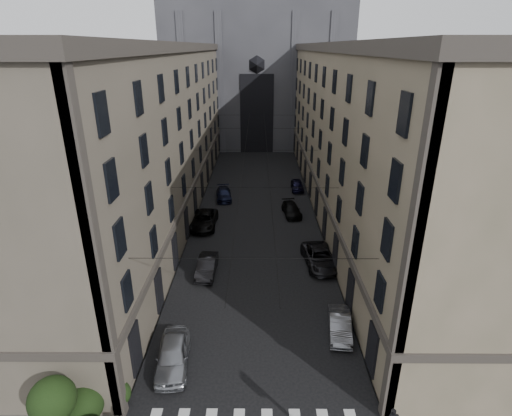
{
  "coord_description": "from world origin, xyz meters",
  "views": [
    {
      "loc": [
        0.24,
        -9.54,
        18.48
      ],
      "look_at": [
        0.12,
        13.41,
        9.15
      ],
      "focal_mm": 28.0,
      "sensor_mm": 36.0,
      "label": 1
    }
  ],
  "objects_px": {
    "car_left_midnear": "(207,266)",
    "car_left_near": "(173,355)",
    "car_left_far": "(224,194)",
    "car_right_far": "(297,185)",
    "car_right_midfar": "(292,210)",
    "car_right_near": "(340,325)",
    "gothic_tower": "(257,50)",
    "car_right_midnear": "(320,257)",
    "car_left_midfar": "(204,220)"
  },
  "relations": [
    {
      "from": "car_left_midnear",
      "to": "car_left_near",
      "type": "bearing_deg",
      "value": -92.69
    },
    {
      "from": "car_left_near",
      "to": "car_left_midnear",
      "type": "xyz_separation_m",
      "value": [
        0.79,
        10.89,
        -0.1
      ]
    },
    {
      "from": "car_left_near",
      "to": "car_left_far",
      "type": "height_order",
      "value": "car_left_near"
    },
    {
      "from": "car_left_midnear",
      "to": "car_right_far",
      "type": "bearing_deg",
      "value": 67.3
    },
    {
      "from": "car_left_near",
      "to": "car_right_midfar",
      "type": "bearing_deg",
      "value": 64.35
    },
    {
      "from": "car_right_near",
      "to": "car_right_midfar",
      "type": "relative_size",
      "value": 0.92
    },
    {
      "from": "car_right_near",
      "to": "car_right_far",
      "type": "relative_size",
      "value": 1.03
    },
    {
      "from": "car_left_far",
      "to": "car_left_near",
      "type": "bearing_deg",
      "value": -98.65
    },
    {
      "from": "gothic_tower",
      "to": "car_right_far",
      "type": "bearing_deg",
      "value": -80.08
    },
    {
      "from": "gothic_tower",
      "to": "car_left_near",
      "type": "xyz_separation_m",
      "value": [
        -4.99,
        -65.17,
        -16.97
      ]
    },
    {
      "from": "car_left_midnear",
      "to": "car_left_far",
      "type": "xyz_separation_m",
      "value": [
        0.0,
        18.35,
        -0.05
      ]
    },
    {
      "from": "car_left_near",
      "to": "car_left_midnear",
      "type": "height_order",
      "value": "car_left_near"
    },
    {
      "from": "car_right_midnear",
      "to": "car_right_midfar",
      "type": "relative_size",
      "value": 1.25
    },
    {
      "from": "car_left_midnear",
      "to": "car_right_midfar",
      "type": "relative_size",
      "value": 0.97
    },
    {
      "from": "car_left_near",
      "to": "car_right_far",
      "type": "bearing_deg",
      "value": 67.3
    },
    {
      "from": "car_left_near",
      "to": "car_left_midfar",
      "type": "height_order",
      "value": "car_left_near"
    },
    {
      "from": "car_right_far",
      "to": "gothic_tower",
      "type": "bearing_deg",
      "value": 99.83
    },
    {
      "from": "gothic_tower",
      "to": "car_right_far",
      "type": "xyz_separation_m",
      "value": [
        5.65,
        -32.33,
        -17.11
      ]
    },
    {
      "from": "car_left_near",
      "to": "car_left_midfar",
      "type": "bearing_deg",
      "value": 87.13
    },
    {
      "from": "car_left_midfar",
      "to": "car_left_midnear",
      "type": "bearing_deg",
      "value": -80.6
    },
    {
      "from": "gothic_tower",
      "to": "car_left_far",
      "type": "bearing_deg",
      "value": -96.67
    },
    {
      "from": "gothic_tower",
      "to": "car_right_near",
      "type": "relative_size",
      "value": 13.97
    },
    {
      "from": "car_right_near",
      "to": "car_right_far",
      "type": "xyz_separation_m",
      "value": [
        -0.24,
        29.74,
        0.0
      ]
    },
    {
      "from": "car_right_near",
      "to": "car_right_midnear",
      "type": "bearing_deg",
      "value": 96.83
    },
    {
      "from": "car_right_near",
      "to": "gothic_tower",
      "type": "bearing_deg",
      "value": 101.92
    },
    {
      "from": "car_right_midfar",
      "to": "car_right_far",
      "type": "distance_m",
      "value": 8.9
    },
    {
      "from": "gothic_tower",
      "to": "car_right_near",
      "type": "distance_m",
      "value": 64.65
    },
    {
      "from": "car_right_midfar",
      "to": "car_left_midfar",
      "type": "bearing_deg",
      "value": -168.42
    },
    {
      "from": "car_left_near",
      "to": "car_right_midnear",
      "type": "relative_size",
      "value": 0.86
    },
    {
      "from": "car_left_midfar",
      "to": "car_right_near",
      "type": "relative_size",
      "value": 1.37
    },
    {
      "from": "car_left_midnear",
      "to": "car_left_far",
      "type": "distance_m",
      "value": 18.35
    },
    {
      "from": "car_right_midnear",
      "to": "car_right_far",
      "type": "distance_m",
      "value": 20.46
    },
    {
      "from": "gothic_tower",
      "to": "car_left_far",
      "type": "relative_size",
      "value": 12.53
    },
    {
      "from": "car_left_midnear",
      "to": "car_right_near",
      "type": "height_order",
      "value": "car_left_midnear"
    },
    {
      "from": "car_left_far",
      "to": "car_right_midnear",
      "type": "xyz_separation_m",
      "value": [
        10.04,
        -16.85,
        0.11
      ]
    },
    {
      "from": "gothic_tower",
      "to": "car_right_midnear",
      "type": "bearing_deg",
      "value": -83.69
    },
    {
      "from": "gothic_tower",
      "to": "car_left_midfar",
      "type": "relative_size",
      "value": 10.22
    },
    {
      "from": "car_left_midfar",
      "to": "car_right_far",
      "type": "height_order",
      "value": "car_left_midfar"
    },
    {
      "from": "car_right_near",
      "to": "car_left_far",
      "type": "bearing_deg",
      "value": 117.61
    },
    {
      "from": "car_left_near",
      "to": "car_right_midfar",
      "type": "height_order",
      "value": "car_left_near"
    },
    {
      "from": "car_left_midnear",
      "to": "car_left_far",
      "type": "bearing_deg",
      "value": 91.47
    },
    {
      "from": "car_right_near",
      "to": "car_right_midfar",
      "type": "height_order",
      "value": "car_right_near"
    },
    {
      "from": "car_left_midnear",
      "to": "car_right_midnear",
      "type": "relative_size",
      "value": 0.78
    },
    {
      "from": "car_right_far",
      "to": "car_left_midfar",
      "type": "bearing_deg",
      "value": -132.97
    },
    {
      "from": "car_right_near",
      "to": "car_left_midnear",
      "type": "bearing_deg",
      "value": 148.84
    },
    {
      "from": "car_left_far",
      "to": "car_right_midnear",
      "type": "distance_m",
      "value": 19.61
    },
    {
      "from": "car_right_midnear",
      "to": "car_right_midfar",
      "type": "xyz_separation_m",
      "value": [
        -1.64,
        11.67,
        -0.13
      ]
    },
    {
      "from": "car_left_far",
      "to": "car_right_far",
      "type": "distance_m",
      "value": 10.49
    },
    {
      "from": "car_left_near",
      "to": "car_left_far",
      "type": "relative_size",
      "value": 1.05
    },
    {
      "from": "car_left_midnear",
      "to": "car_right_midnear",
      "type": "bearing_deg",
      "value": 9.96
    }
  ]
}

